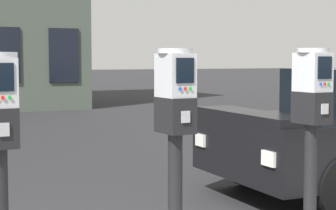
{
  "coord_description": "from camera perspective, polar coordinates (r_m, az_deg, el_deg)",
  "views": [
    {
      "loc": [
        -1.76,
        -3.53,
        1.53
      ],
      "look_at": [
        -0.15,
        -0.25,
        1.24
      ],
      "focal_mm": 62.77,
      "sensor_mm": 36.0,
      "label": 1
    }
  ],
  "objects": [
    {
      "name": "parking_meter_twin_adjacent",
      "position": [
        3.59,
        0.71,
        -1.73
      ],
      "size": [
        0.23,
        0.26,
        1.46
      ],
      "rotation": [
        0.0,
        0.0,
        -1.52
      ],
      "color": "black",
      "rests_on": "sidewalk_slab"
    },
    {
      "name": "parking_meter_end_of_row",
      "position": [
        4.17,
        13.78,
        -0.89
      ],
      "size": [
        0.23,
        0.26,
        1.47
      ],
      "rotation": [
        0.0,
        0.0,
        -1.52
      ],
      "color": "black",
      "rests_on": "sidewalk_slab"
    }
  ]
}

